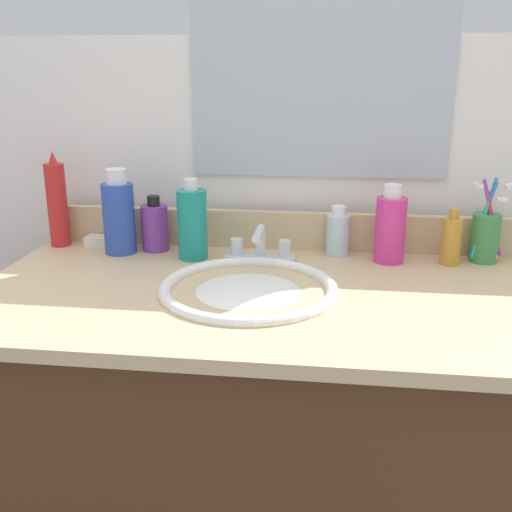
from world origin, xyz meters
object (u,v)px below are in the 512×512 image
at_px(bottle_cream_purple, 155,227).
at_px(cup_green, 485,235).
at_px(bottle_spray_red, 57,204).
at_px(bottle_shampoo_blue, 119,215).
at_px(bottle_soap_pink, 390,228).
at_px(bottle_oil_amber, 451,240).
at_px(faucet, 260,249).
at_px(bottle_mouthwash_teal, 192,223).
at_px(soap_bar, 100,241).
at_px(bottle_gel_clear, 338,233).

relative_size(bottle_cream_purple, cup_green, 0.69).
height_order(bottle_spray_red, bottle_shampoo_blue, bottle_spray_red).
relative_size(bottle_soap_pink, cup_green, 0.92).
distance_m(bottle_cream_purple, cup_green, 0.76).
bearing_deg(bottle_oil_amber, bottle_spray_red, 178.04).
height_order(faucet, bottle_spray_red, bottle_spray_red).
bearing_deg(bottle_mouthwash_teal, soap_bar, 164.63).
xyz_separation_m(bottle_cream_purple, bottle_gel_clear, (0.43, 0.02, -0.00)).
bearing_deg(bottle_spray_red, bottle_soap_pink, -2.10).
height_order(bottle_cream_purple, bottle_mouthwash_teal, bottle_mouthwash_teal).
bearing_deg(bottle_mouthwash_teal, bottle_oil_amber, 2.90).
height_order(bottle_cream_purple, bottle_gel_clear, bottle_cream_purple).
height_order(bottle_cream_purple, cup_green, cup_green).
distance_m(bottle_oil_amber, bottle_shampoo_blue, 0.76).
xyz_separation_m(faucet, bottle_cream_purple, (-0.26, 0.05, 0.03)).
height_order(bottle_cream_purple, bottle_shampoo_blue, bottle_shampoo_blue).
bearing_deg(bottle_cream_purple, soap_bar, 173.38).
bearing_deg(cup_green, bottle_soap_pink, -172.47).
height_order(faucet, bottle_soap_pink, bottle_soap_pink).
bearing_deg(cup_green, bottle_cream_purple, -179.40).
xyz_separation_m(faucet, bottle_shampoo_blue, (-0.33, 0.02, 0.06)).
xyz_separation_m(faucet, bottle_gel_clear, (0.17, 0.07, 0.02)).
bearing_deg(faucet, cup_green, 6.87).
bearing_deg(bottle_soap_pink, bottle_oil_amber, -1.10).
relative_size(bottle_gel_clear, bottle_shampoo_blue, 0.59).
xyz_separation_m(faucet, bottle_oil_amber, (0.42, 0.03, 0.03)).
xyz_separation_m(bottle_spray_red, bottle_mouthwash_teal, (0.35, -0.06, -0.02)).
bearing_deg(bottle_gel_clear, soap_bar, 179.85).
bearing_deg(bottle_cream_purple, bottle_spray_red, 177.93).
height_order(bottle_cream_purple, bottle_spray_red, bottle_spray_red).
bearing_deg(soap_bar, bottle_shampoo_blue, -33.59).
bearing_deg(cup_green, bottle_gel_clear, 178.66).
bearing_deg(bottle_mouthwash_teal, cup_green, 5.22).
bearing_deg(cup_green, bottle_oil_amber, -158.68).
bearing_deg(soap_bar, bottle_cream_purple, -6.62).
bearing_deg(soap_bar, cup_green, -0.58).
height_order(bottle_spray_red, bottle_mouthwash_teal, bottle_spray_red).
relative_size(bottle_cream_purple, bottle_mouthwash_teal, 0.72).
bearing_deg(bottle_soap_pink, soap_bar, 176.93).
height_order(bottle_gel_clear, bottle_spray_red, bottle_spray_red).
relative_size(faucet, soap_bar, 2.50).
bearing_deg(soap_bar, bottle_soap_pink, -3.07).
distance_m(bottle_cream_purple, bottle_spray_red, 0.25).
distance_m(bottle_cream_purple, bottle_mouthwash_teal, 0.12).
xyz_separation_m(bottle_cream_purple, cup_green, (0.76, 0.01, 0.00)).
bearing_deg(soap_bar, bottle_gel_clear, -0.15).
relative_size(bottle_gel_clear, soap_bar, 1.82).
distance_m(bottle_shampoo_blue, cup_green, 0.84).
distance_m(faucet, bottle_mouthwash_teal, 0.16).
bearing_deg(bottle_soap_pink, bottle_shampoo_blue, -179.04).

